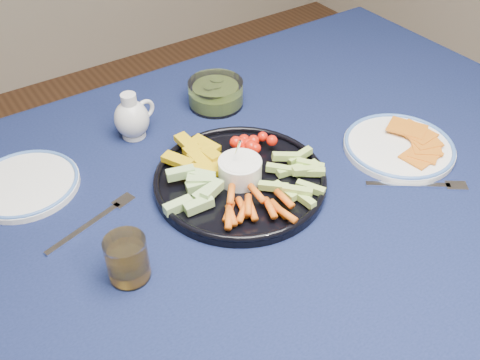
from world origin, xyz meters
TOP-DOWN VIEW (x-y plane):
  - dining_table at (0.00, 0.00)m, footprint 1.67×1.07m
  - crudite_platter at (0.06, 0.05)m, footprint 0.32×0.32m
  - creamer_pitcher at (-0.03, 0.31)m, footprint 0.09×0.07m
  - pickle_bowl at (0.17, 0.31)m, footprint 0.12×0.12m
  - cheese_plate at (0.39, -0.04)m, footprint 0.22×0.22m
  - juice_tumbler at (-0.20, -0.03)m, footprint 0.07×0.07m
  - fork_left at (-0.19, 0.12)m, footprint 0.18×0.07m
  - fork_right at (0.35, -0.15)m, footprint 0.16×0.13m
  - side_plate_extra at (-0.27, 0.27)m, footprint 0.20×0.20m

SIDE VIEW (x-z plane):
  - dining_table at x=0.00m, z-range 0.29..1.03m
  - fork_left at x=-0.19m, z-range 0.75..0.75m
  - fork_right at x=0.35m, z-range 0.75..0.75m
  - side_plate_extra at x=-0.27m, z-range 0.75..0.76m
  - cheese_plate at x=0.39m, z-range 0.74..0.77m
  - crudite_platter at x=0.06m, z-range 0.71..0.82m
  - pickle_bowl at x=0.17m, z-range 0.74..0.80m
  - juice_tumbler at x=-0.20m, z-range 0.74..0.82m
  - creamer_pitcher at x=-0.03m, z-range 0.74..0.84m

